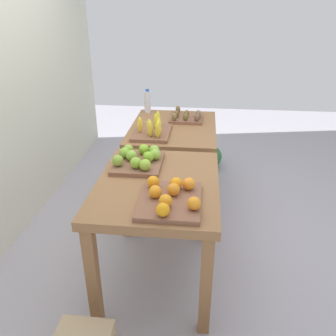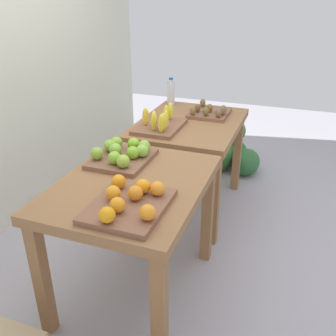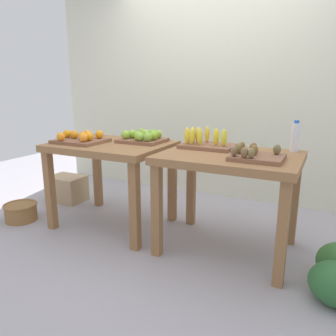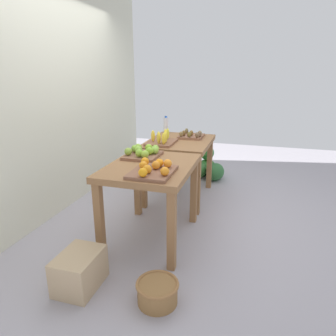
{
  "view_description": "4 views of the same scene",
  "coord_description": "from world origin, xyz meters",
  "px_view_note": "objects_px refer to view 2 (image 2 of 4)",
  "views": [
    {
      "loc": [
        -2.55,
        -0.28,
        1.87
      ],
      "look_at": [
        0.05,
        -0.0,
        0.6
      ],
      "focal_mm": 36.84,
      "sensor_mm": 36.0,
      "label": 1
    },
    {
      "loc": [
        -2.24,
        -0.83,
        1.78
      ],
      "look_at": [
        0.02,
        -0.0,
        0.62
      ],
      "focal_mm": 39.84,
      "sensor_mm": 36.0,
      "label": 2
    },
    {
      "loc": [
        1.23,
        -2.38,
        1.29
      ],
      "look_at": [
        0.03,
        -0.0,
        0.63
      ],
      "focal_mm": 34.6,
      "sensor_mm": 36.0,
      "label": 3
    },
    {
      "loc": [
        -3.19,
        -0.95,
        1.65
      ],
      "look_at": [
        -0.09,
        -0.03,
        0.62
      ],
      "focal_mm": 32.14,
      "sensor_mm": 36.0,
      "label": 4
    }
  ],
  "objects_px": {
    "orange_bin": "(129,202)",
    "kiwi_bin": "(209,112)",
    "display_table_right": "(189,135)",
    "apple_bin": "(123,154)",
    "watermelon_pile": "(233,153)",
    "banana_crate": "(160,124)",
    "display_table_left": "(133,200)",
    "water_bottle": "(171,92)"
  },
  "relations": [
    {
      "from": "apple_bin",
      "to": "banana_crate",
      "type": "xyz_separation_m",
      "value": [
        0.62,
        -0.01,
        0.0
      ]
    },
    {
      "from": "banana_crate",
      "to": "watermelon_pile",
      "type": "distance_m",
      "value": 1.4
    },
    {
      "from": "water_bottle",
      "to": "banana_crate",
      "type": "bearing_deg",
      "value": -167.37
    },
    {
      "from": "kiwi_bin",
      "to": "apple_bin",
      "type": "bearing_deg",
      "value": 165.42
    },
    {
      "from": "apple_bin",
      "to": "watermelon_pile",
      "type": "bearing_deg",
      "value": -12.69
    },
    {
      "from": "water_bottle",
      "to": "watermelon_pile",
      "type": "relative_size",
      "value": 0.39
    },
    {
      "from": "display_table_right",
      "to": "banana_crate",
      "type": "relative_size",
      "value": 2.36
    },
    {
      "from": "display_table_left",
      "to": "watermelon_pile",
      "type": "relative_size",
      "value": 1.63
    },
    {
      "from": "apple_bin",
      "to": "watermelon_pile",
      "type": "xyz_separation_m",
      "value": [
        1.79,
        -0.4,
        -0.66
      ]
    },
    {
      "from": "watermelon_pile",
      "to": "display_table_left",
      "type": "bearing_deg",
      "value": 173.5
    },
    {
      "from": "display_table_right",
      "to": "water_bottle",
      "type": "height_order",
      "value": "water_bottle"
    },
    {
      "from": "kiwi_bin",
      "to": "watermelon_pile",
      "type": "distance_m",
      "value": 0.97
    },
    {
      "from": "display_table_left",
      "to": "kiwi_bin",
      "type": "relative_size",
      "value": 2.89
    },
    {
      "from": "display_table_left",
      "to": "display_table_right",
      "type": "distance_m",
      "value": 1.12
    },
    {
      "from": "display_table_left",
      "to": "banana_crate",
      "type": "relative_size",
      "value": 2.36
    },
    {
      "from": "orange_bin",
      "to": "kiwi_bin",
      "type": "distance_m",
      "value": 1.59
    },
    {
      "from": "kiwi_bin",
      "to": "display_table_right",
      "type": "bearing_deg",
      "value": 151.8
    },
    {
      "from": "watermelon_pile",
      "to": "kiwi_bin",
      "type": "bearing_deg",
      "value": 170.28
    },
    {
      "from": "banana_crate",
      "to": "apple_bin",
      "type": "bearing_deg",
      "value": 178.99
    },
    {
      "from": "display_table_right",
      "to": "kiwi_bin",
      "type": "distance_m",
      "value": 0.28
    },
    {
      "from": "display_table_right",
      "to": "water_bottle",
      "type": "relative_size",
      "value": 4.21
    },
    {
      "from": "orange_bin",
      "to": "banana_crate",
      "type": "xyz_separation_m",
      "value": [
        1.12,
        0.27,
        0.01
      ]
    },
    {
      "from": "display_table_right",
      "to": "kiwi_bin",
      "type": "xyz_separation_m",
      "value": [
        0.21,
        -0.11,
        0.15
      ]
    },
    {
      "from": "display_table_left",
      "to": "kiwi_bin",
      "type": "xyz_separation_m",
      "value": [
        1.33,
        -0.11,
        0.15
      ]
    },
    {
      "from": "display_table_left",
      "to": "water_bottle",
      "type": "xyz_separation_m",
      "value": [
        1.54,
        0.31,
        0.24
      ]
    },
    {
      "from": "display_table_right",
      "to": "apple_bin",
      "type": "xyz_separation_m",
      "value": [
        -0.88,
        0.17,
        0.16
      ]
    },
    {
      "from": "display_table_left",
      "to": "kiwi_bin",
      "type": "distance_m",
      "value": 1.34
    },
    {
      "from": "display_table_right",
      "to": "banana_crate",
      "type": "distance_m",
      "value": 0.35
    },
    {
      "from": "orange_bin",
      "to": "kiwi_bin",
      "type": "xyz_separation_m",
      "value": [
        1.59,
        -0.0,
        -0.01
      ]
    },
    {
      "from": "display_table_left",
      "to": "orange_bin",
      "type": "bearing_deg",
      "value": -157.1
    },
    {
      "from": "kiwi_bin",
      "to": "display_table_left",
      "type": "bearing_deg",
      "value": 175.23
    },
    {
      "from": "kiwi_bin",
      "to": "watermelon_pile",
      "type": "relative_size",
      "value": 0.56
    },
    {
      "from": "display_table_left",
      "to": "apple_bin",
      "type": "height_order",
      "value": "apple_bin"
    },
    {
      "from": "water_bottle",
      "to": "display_table_left",
      "type": "bearing_deg",
      "value": -168.49
    },
    {
      "from": "display_table_right",
      "to": "apple_bin",
      "type": "relative_size",
      "value": 2.6
    },
    {
      "from": "kiwi_bin",
      "to": "orange_bin",
      "type": "bearing_deg",
      "value": 179.98
    },
    {
      "from": "orange_bin",
      "to": "watermelon_pile",
      "type": "bearing_deg",
      "value": -3.03
    },
    {
      "from": "apple_bin",
      "to": "water_bottle",
      "type": "distance_m",
      "value": 1.32
    },
    {
      "from": "kiwi_bin",
      "to": "watermelon_pile",
      "type": "height_order",
      "value": "kiwi_bin"
    },
    {
      "from": "display_table_right",
      "to": "banana_crate",
      "type": "height_order",
      "value": "banana_crate"
    },
    {
      "from": "orange_bin",
      "to": "water_bottle",
      "type": "bearing_deg",
      "value": 13.24
    },
    {
      "from": "display_table_left",
      "to": "water_bottle",
      "type": "relative_size",
      "value": 4.21
    }
  ]
}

